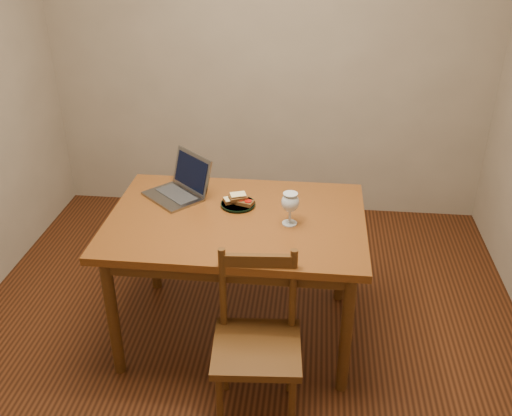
# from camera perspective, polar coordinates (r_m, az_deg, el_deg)

# --- Properties ---
(floor) EXTENTS (3.20, 3.20, 0.02)m
(floor) POSITION_cam_1_polar(r_m,az_deg,el_deg) (3.27, -1.49, -13.08)
(floor) COLOR black
(floor) RESTS_ON ground
(back_wall) EXTENTS (3.20, 0.02, 2.60)m
(back_wall) POSITION_cam_1_polar(r_m,az_deg,el_deg) (4.14, 1.31, 16.47)
(back_wall) COLOR gray
(back_wall) RESTS_ON floor
(front_wall) EXTENTS (3.20, 0.02, 2.60)m
(front_wall) POSITION_cam_1_polar(r_m,az_deg,el_deg) (1.23, -12.51, -16.46)
(front_wall) COLOR gray
(front_wall) RESTS_ON floor
(table) EXTENTS (1.30, 0.90, 0.74)m
(table) POSITION_cam_1_polar(r_m,az_deg,el_deg) (2.93, -1.95, -2.39)
(table) COLOR #4E2C0D
(table) RESTS_ON floor
(chair) EXTENTS (0.42, 0.40, 0.42)m
(chair) POSITION_cam_1_polar(r_m,az_deg,el_deg) (2.59, 0.09, -12.68)
(chair) COLOR #44270E
(chair) RESTS_ON floor
(plate) EXTENTS (0.18, 0.18, 0.02)m
(plate) POSITION_cam_1_polar(r_m,az_deg,el_deg) (3.00, -1.80, 0.36)
(plate) COLOR black
(plate) RESTS_ON table
(sandwich_cheese) EXTENTS (0.10, 0.09, 0.03)m
(sandwich_cheese) POSITION_cam_1_polar(r_m,az_deg,el_deg) (3.00, -2.37, 0.83)
(sandwich_cheese) COLOR #381E0C
(sandwich_cheese) RESTS_ON plate
(sandwich_tomato) EXTENTS (0.11, 0.08, 0.03)m
(sandwich_tomato) POSITION_cam_1_polar(r_m,az_deg,el_deg) (2.97, -1.17, 0.63)
(sandwich_tomato) COLOR #381E0C
(sandwich_tomato) RESTS_ON plate
(sandwich_top) EXTENTS (0.11, 0.09, 0.03)m
(sandwich_top) POSITION_cam_1_polar(r_m,az_deg,el_deg) (2.98, -1.81, 1.13)
(sandwich_top) COLOR #381E0C
(sandwich_top) RESTS_ON plate
(milk_glass) EXTENTS (0.09, 0.09, 0.17)m
(milk_glass) POSITION_cam_1_polar(r_m,az_deg,el_deg) (2.79, 3.42, -0.06)
(milk_glass) COLOR white
(milk_glass) RESTS_ON table
(laptop) EXTENTS (0.41, 0.40, 0.22)m
(laptop) POSITION_cam_1_polar(r_m,az_deg,el_deg) (3.12, -7.45, 2.32)
(laptop) COLOR slate
(laptop) RESTS_ON table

